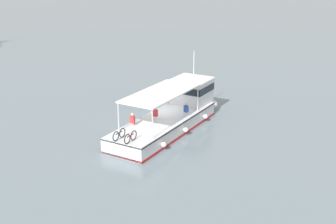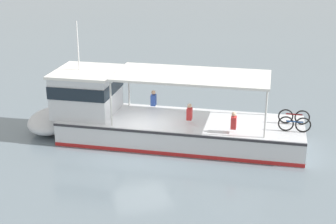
{
  "view_description": "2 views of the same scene",
  "coord_description": "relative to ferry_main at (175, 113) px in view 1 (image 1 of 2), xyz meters",
  "views": [
    {
      "loc": [
        -31.92,
        -2.43,
        12.08
      ],
      "look_at": [
        -1.39,
        -0.5,
        1.4
      ],
      "focal_mm": 46.45,
      "sensor_mm": 36.0,
      "label": 1
    },
    {
      "loc": [
        3.96,
        19.69,
        9.02
      ],
      "look_at": [
        -1.39,
        -0.5,
        1.4
      ],
      "focal_mm": 53.14,
      "sensor_mm": 36.0,
      "label": 2
    }
  ],
  "objects": [
    {
      "name": "ground_plane",
      "position": [
        0.48,
        0.96,
        -1.02
      ],
      "size": [
        400.0,
        400.0,
        0.0
      ],
      "primitive_type": "plane",
      "color": "slate"
    },
    {
      "name": "ferry_main",
      "position": [
        0.0,
        0.0,
        0.0
      ],
      "size": [
        12.73,
        8.49,
        5.32
      ],
      "color": "silver",
      "rests_on": "ground"
    }
  ]
}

